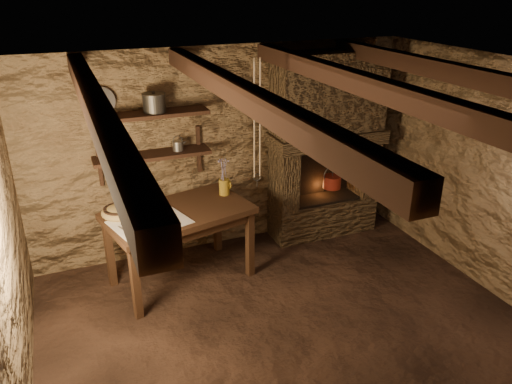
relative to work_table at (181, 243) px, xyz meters
name	(u,v)px	position (x,y,z in m)	size (l,w,h in m)	color
floor	(295,337)	(0.72, -1.33, -0.45)	(4.50, 4.50, 0.00)	black
back_wall	(223,150)	(0.72, 0.67, 0.75)	(4.50, 0.04, 2.40)	brown
left_wall	(1,278)	(-1.53, -1.33, 0.75)	(0.04, 4.00, 2.40)	brown
right_wall	(503,183)	(2.97, -1.33, 0.75)	(0.04, 4.00, 2.40)	brown
ceiling	(305,76)	(0.72, -1.33, 1.95)	(4.50, 4.00, 0.04)	black
beam_far_left	(95,106)	(-0.78, -1.33, 1.86)	(0.14, 3.95, 0.16)	black
beam_mid_left	(241,94)	(0.22, -1.33, 1.86)	(0.14, 3.95, 0.16)	black
beam_mid_right	(362,83)	(1.22, -1.33, 1.86)	(0.14, 3.95, 0.16)	black
beam_far_right	(462,75)	(2.22, -1.33, 1.86)	(0.14, 3.95, 0.16)	black
shelf_lower	(153,155)	(-0.13, 0.51, 0.85)	(1.25, 0.30, 0.04)	black
shelf_upper	(149,115)	(-0.13, 0.51, 1.30)	(1.25, 0.30, 0.04)	black
hearth	(326,142)	(1.97, 0.44, 0.77)	(1.43, 0.51, 2.30)	#35271A
work_table	(181,243)	(0.00, 0.00, 0.00)	(1.62, 1.15, 0.84)	black
linen_cloth	(150,222)	(-0.33, -0.16, 0.39)	(0.70, 0.56, 0.01)	silver
pewter_cutlery_row	(150,222)	(-0.33, -0.19, 0.40)	(0.59, 0.23, 0.01)	gray
drinking_glasses	(149,212)	(-0.31, -0.03, 0.44)	(0.23, 0.07, 0.09)	white
stoneware_jug	(224,179)	(0.58, 0.22, 0.56)	(0.15, 0.15, 0.41)	olive
wooden_bowl	(120,212)	(-0.58, 0.10, 0.43)	(0.37, 0.37, 0.13)	olive
iron_stockpot	(154,104)	(-0.07, 0.51, 1.41)	(0.24, 0.24, 0.18)	#32302D
tin_pan	(101,101)	(-0.58, 0.61, 1.46)	(0.28, 0.28, 0.04)	gray
small_kettle	(178,146)	(0.15, 0.51, 0.92)	(0.16, 0.12, 0.16)	gray
rusty_tin	(124,153)	(-0.43, 0.51, 0.92)	(0.10, 0.10, 0.10)	#632713
red_pot	(332,181)	(2.06, 0.39, 0.26)	(0.25, 0.24, 0.54)	maroon
hanging_ropes	(257,120)	(0.77, -0.28, 1.35)	(0.08, 0.08, 1.20)	tan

